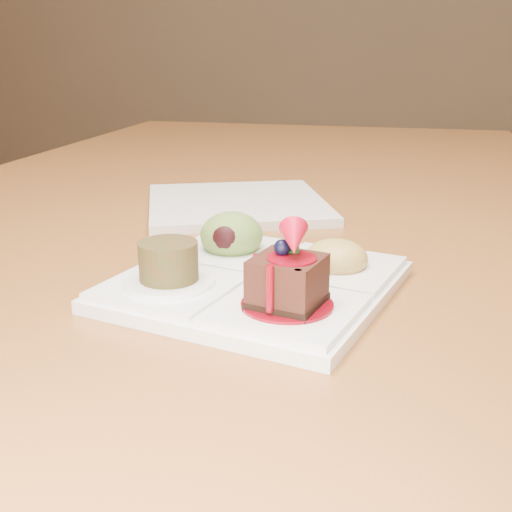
# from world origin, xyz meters

# --- Properties ---
(dining_table) EXTENTS (1.00, 1.80, 0.75)m
(dining_table) POSITION_xyz_m (0.00, 0.00, 0.68)
(dining_table) COLOR brown
(dining_table) RESTS_ON ground
(sampler_plate) EXTENTS (0.28, 0.28, 0.09)m
(sampler_plate) POSITION_xyz_m (0.11, -0.36, 0.77)
(sampler_plate) COLOR white
(sampler_plate) RESTS_ON dining_table
(second_plate) EXTENTS (0.31, 0.31, 0.01)m
(second_plate) POSITION_xyz_m (0.02, -0.06, 0.76)
(second_plate) COLOR white
(second_plate) RESTS_ON dining_table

